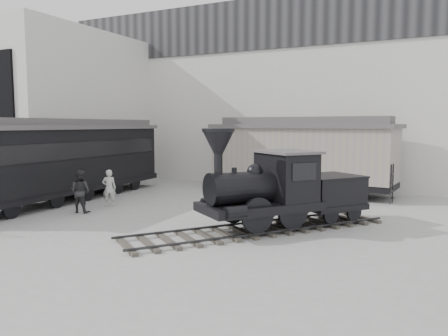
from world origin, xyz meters
The scene contains 8 objects.
ground centered at (0.00, 0.00, 0.00)m, with size 90.00×90.00×0.00m, color #9E9E9B.
north_wall centered at (0.00, 14.98, 5.55)m, with size 34.00×2.51×11.00m.
west_pavilion centered at (-14.50, 9.96, 4.49)m, with size 7.00×12.11×9.00m.
locomotive centered at (1.36, 3.80, 1.27)m, with size 7.65×8.96×3.43m.
boxcar centered at (-0.14, 12.13, 2.13)m, with size 10.19×4.16×4.06m.
passenger_coach centered at (-9.75, 4.72, 2.00)m, with size 3.42×13.66×3.63m.
visitor_a centered at (-6.81, 4.60, 0.83)m, with size 0.61×0.40×1.66m, color silver.
visitor_b centered at (-6.93, 2.95, 0.89)m, with size 0.87×0.68×1.79m, color #2B2B2E.
Camera 1 is at (6.19, -10.60, 3.64)m, focal length 35.00 mm.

